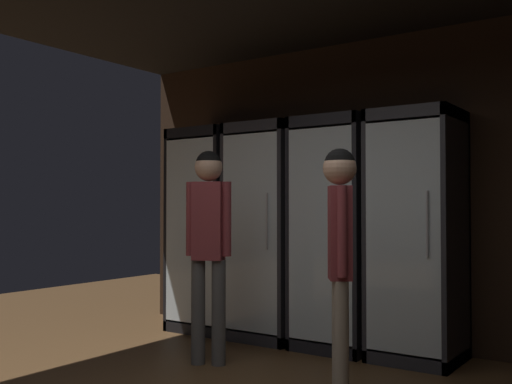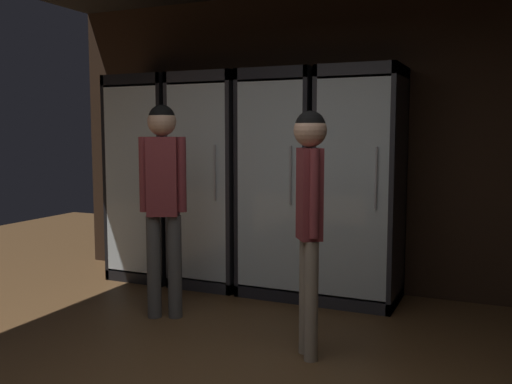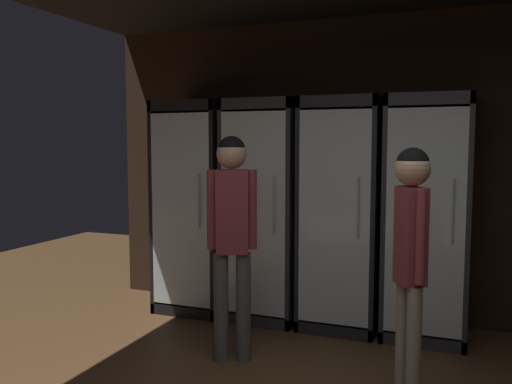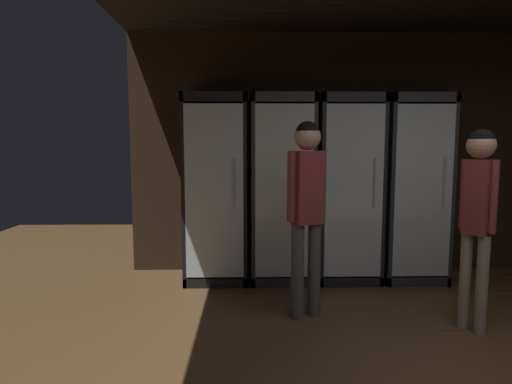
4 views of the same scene
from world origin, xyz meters
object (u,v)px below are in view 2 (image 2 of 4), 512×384
(cooler_left, at_px, (215,183))
(shopper_far, at_px, (310,199))
(cooler_far_left, at_px, (153,180))
(shopper_near, at_px, (163,187))
(cooler_center, at_px, (284,186))
(cooler_right, at_px, (362,189))

(cooler_left, relative_size, shopper_far, 1.26)
(cooler_left, bearing_deg, cooler_far_left, -179.89)
(shopper_near, bearing_deg, cooler_center, 61.73)
(cooler_center, xyz_separation_m, shopper_far, (0.71, -1.41, 0.07))
(cooler_left, distance_m, shopper_near, 1.12)
(cooler_right, distance_m, shopper_near, 1.73)
(cooler_right, relative_size, shopper_near, 1.20)
(cooler_center, distance_m, cooler_right, 0.72)
(cooler_left, bearing_deg, cooler_right, 0.00)
(cooler_left, bearing_deg, shopper_far, -44.36)
(cooler_center, height_order, shopper_near, cooler_center)
(cooler_left, xyz_separation_m, cooler_right, (1.45, 0.00, -0.00))
(cooler_far_left, xyz_separation_m, cooler_left, (0.72, 0.00, -0.00))
(cooler_far_left, xyz_separation_m, cooler_right, (2.17, 0.00, -0.00))
(cooler_left, height_order, shopper_near, cooler_left)
(cooler_right, xyz_separation_m, shopper_far, (-0.01, -1.41, 0.06))
(cooler_far_left, bearing_deg, shopper_near, -52.54)
(cooler_center, height_order, cooler_right, same)
(cooler_far_left, height_order, cooler_left, same)
(shopper_near, bearing_deg, cooler_right, 40.07)
(shopper_near, bearing_deg, cooler_far_left, 127.46)
(cooler_far_left, bearing_deg, cooler_right, 0.04)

